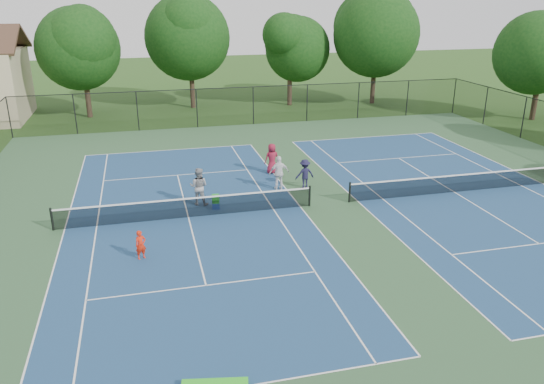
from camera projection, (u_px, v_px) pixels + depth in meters
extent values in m
plane|color=#234716|center=(329.00, 204.00, 26.42)|extent=(140.00, 140.00, 0.00)
cube|color=#325A34|center=(329.00, 204.00, 26.42)|extent=(36.00, 36.00, 0.01)
cube|color=navy|center=(188.00, 217.00, 24.83)|extent=(10.97, 23.77, 0.00)
cube|color=white|center=(171.00, 150.00, 35.63)|extent=(10.97, 0.06, 0.00)
cube|color=white|center=(65.00, 229.00, 23.58)|extent=(0.06, 23.77, 0.00)
cube|color=white|center=(300.00, 207.00, 26.08)|extent=(0.06, 23.77, 0.00)
cube|color=white|center=(97.00, 226.00, 23.89)|extent=(0.06, 23.77, 0.00)
cube|color=white|center=(273.00, 209.00, 25.76)|extent=(0.06, 23.77, 0.00)
cube|color=white|center=(178.00, 175.00, 30.65)|extent=(8.23, 0.06, 0.00)
cube|color=white|center=(206.00, 285.00, 19.01)|extent=(8.23, 0.06, 0.00)
cube|color=white|center=(188.00, 217.00, 24.83)|extent=(0.06, 12.80, 0.00)
cylinder|color=black|center=(52.00, 219.00, 23.30)|extent=(0.10, 0.10, 1.07)
cylinder|color=black|center=(310.00, 196.00, 26.00)|extent=(0.10, 0.10, 1.07)
cube|color=black|center=(188.00, 208.00, 24.67)|extent=(11.90, 0.01, 0.90)
cube|color=white|center=(187.00, 199.00, 24.50)|extent=(11.90, 0.04, 0.07)
cube|color=navy|center=(454.00, 192.00, 28.01)|extent=(10.97, 23.77, 0.00)
cube|color=white|center=(364.00, 137.00, 38.82)|extent=(10.97, 0.06, 0.00)
cube|color=white|center=(358.00, 201.00, 26.76)|extent=(0.06, 23.77, 0.00)
cube|color=white|center=(543.00, 184.00, 29.26)|extent=(0.06, 23.77, 0.00)
cube|color=white|center=(383.00, 199.00, 27.08)|extent=(0.06, 23.77, 0.00)
cube|color=white|center=(521.00, 186.00, 28.95)|extent=(0.06, 23.77, 0.00)
cube|color=white|center=(399.00, 158.00, 33.83)|extent=(8.23, 0.06, 0.00)
cube|color=white|center=(539.00, 244.00, 22.19)|extent=(8.23, 0.06, 0.00)
cube|color=white|center=(454.00, 192.00, 28.01)|extent=(0.06, 12.80, 0.00)
cylinder|color=black|center=(350.00, 192.00, 26.48)|extent=(0.10, 0.10, 1.07)
cube|color=black|center=(455.00, 184.00, 27.85)|extent=(11.90, 0.01, 0.90)
cube|color=white|center=(457.00, 175.00, 27.68)|extent=(11.90, 0.04, 0.07)
cylinder|color=black|center=(9.00, 118.00, 38.18)|extent=(0.08, 0.08, 3.00)
cylinder|color=black|center=(75.00, 114.00, 39.20)|extent=(0.08, 0.08, 3.00)
cylinder|color=black|center=(138.00, 111.00, 40.22)|extent=(0.08, 0.08, 3.00)
cylinder|color=black|center=(197.00, 108.00, 41.24)|extent=(0.08, 0.08, 3.00)
cylinder|color=black|center=(253.00, 106.00, 42.27)|extent=(0.08, 0.08, 3.00)
cylinder|color=black|center=(307.00, 103.00, 43.29)|extent=(0.08, 0.08, 3.00)
cylinder|color=black|center=(358.00, 101.00, 44.31)|extent=(0.08, 0.08, 3.00)
cylinder|color=black|center=(407.00, 98.00, 45.33)|extent=(0.08, 0.08, 3.00)
cylinder|color=black|center=(454.00, 96.00, 46.36)|extent=(0.08, 0.08, 3.00)
cylinder|color=black|center=(523.00, 118.00, 38.17)|extent=(0.08, 0.08, 3.00)
cylinder|color=black|center=(485.00, 106.00, 42.26)|extent=(0.08, 0.08, 3.00)
cube|color=black|center=(253.00, 106.00, 42.27)|extent=(36.00, 0.01, 3.00)
cube|color=black|center=(253.00, 87.00, 41.74)|extent=(36.00, 0.05, 0.05)
cylinder|color=#2D2116|center=(88.00, 95.00, 44.63)|extent=(0.44, 0.44, 3.78)
sphere|color=#0E340F|center=(82.00, 49.00, 43.32)|extent=(6.80, 6.80, 6.80)
sphere|color=#0E340F|center=(81.00, 41.00, 43.09)|extent=(5.58, 5.58, 5.58)
sphere|color=#0E340F|center=(80.00, 32.00, 42.85)|extent=(4.35, 4.35, 4.35)
cylinder|color=#2D2116|center=(192.00, 85.00, 48.43)|extent=(0.44, 0.44, 4.14)
sphere|color=#0E340F|center=(190.00, 38.00, 46.98)|extent=(7.60, 7.60, 7.60)
sphere|color=#0E340F|center=(189.00, 30.00, 46.76)|extent=(6.23, 6.23, 6.23)
sphere|color=#0E340F|center=(189.00, 23.00, 46.54)|extent=(4.86, 4.86, 4.86)
cylinder|color=#2D2116|center=(290.00, 87.00, 49.69)|extent=(0.44, 0.44, 3.42)
sphere|color=#0E340F|center=(290.00, 50.00, 48.52)|extent=(6.00, 6.00, 6.00)
sphere|color=#0E340F|center=(290.00, 42.00, 48.27)|extent=(4.92, 4.92, 4.92)
sphere|color=#0E340F|center=(290.00, 34.00, 48.03)|extent=(3.84, 3.84, 3.84)
cylinder|color=#2D2116|center=(373.00, 80.00, 50.44)|extent=(0.44, 0.44, 4.32)
sphere|color=#0E340F|center=(376.00, 33.00, 48.94)|extent=(7.80, 7.80, 7.80)
sphere|color=#0E340F|center=(377.00, 26.00, 48.73)|extent=(6.40, 6.40, 6.40)
sphere|color=#0E340F|center=(377.00, 19.00, 48.51)|extent=(4.99, 4.99, 4.99)
cylinder|color=#2D2116|center=(535.00, 98.00, 43.75)|extent=(0.44, 0.44, 3.60)
sphere|color=#0E340F|center=(543.00, 53.00, 42.49)|extent=(6.60, 6.60, 6.60)
imported|color=red|center=(141.00, 245.00, 20.77)|extent=(0.51, 0.43, 1.19)
imported|color=#959597|center=(199.00, 186.00, 26.07)|extent=(1.12, 1.01, 1.90)
imported|color=white|center=(279.00, 173.00, 28.13)|extent=(1.10, 0.47, 1.86)
imported|color=#1A1937|center=(305.00, 174.00, 28.41)|extent=(1.07, 0.67, 1.59)
imported|color=maroon|center=(272.00, 159.00, 30.76)|extent=(0.92, 0.66, 1.76)
cube|color=#16409C|center=(216.00, 206.00, 25.81)|extent=(0.40, 0.35, 0.31)
cube|color=green|center=(216.00, 199.00, 25.68)|extent=(0.36, 0.30, 0.42)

